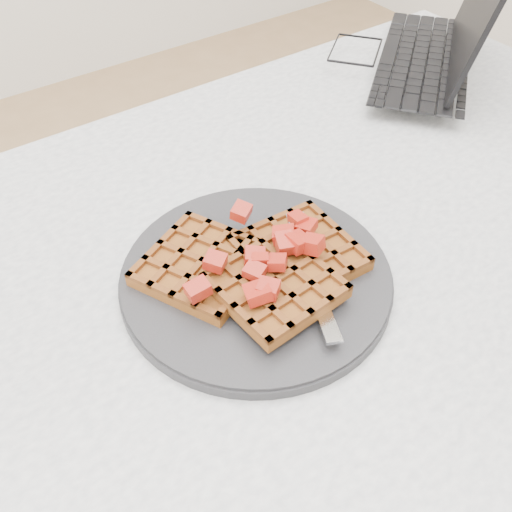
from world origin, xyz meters
name	(u,v)px	position (x,y,z in m)	size (l,w,h in m)	color
ground	(296,497)	(0.00, 0.00, 0.00)	(4.00, 4.00, 0.00)	tan
table	(320,301)	(0.00, 0.00, 0.64)	(1.20, 0.80, 0.75)	silver
plate	(256,277)	(-0.11, -0.01, 0.76)	(0.29, 0.29, 0.02)	#242427
waffles	(258,266)	(-0.11, -0.01, 0.78)	(0.23, 0.21, 0.03)	brown
strawberry_pile	(256,246)	(-0.11, -0.01, 0.80)	(0.15, 0.15, 0.02)	#890800
fork	(309,272)	(-0.07, -0.05, 0.77)	(0.02, 0.18, 0.02)	silver
laptop	(409,49)	(0.38, 0.24, 0.79)	(0.42, 0.41, 0.24)	black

